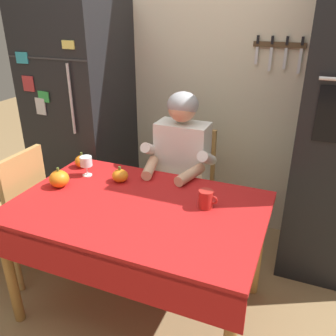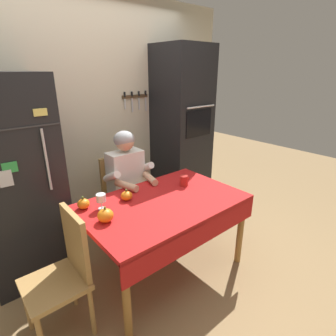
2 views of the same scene
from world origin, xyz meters
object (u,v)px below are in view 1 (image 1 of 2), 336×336
refrigerator (82,118)px  chair_left_side (17,210)px  dining_table (137,219)px  chair_behind_person (187,184)px  seated_person (179,166)px  wine_glass (86,162)px  pumpkin_small (120,176)px  pumpkin_large (59,179)px  coffee_mug (206,199)px  pumpkin_medium (82,161)px

refrigerator → chair_left_side: 0.96m
dining_table → chair_behind_person: size_ratio=1.51×
chair_behind_person → seated_person: seated_person is taller
dining_table → wine_glass: 0.56m
pumpkin_small → pumpkin_large: bearing=-146.9°
coffee_mug → pumpkin_medium: pumpkin_medium is taller
seated_person → coffee_mug: seated_person is taller
dining_table → pumpkin_small: pumpkin_small is taller
chair_behind_person → wine_glass: size_ratio=7.00×
coffee_mug → pumpkin_medium: bearing=168.1°
seated_person → chair_left_side: size_ratio=1.34×
chair_left_side → pumpkin_small: chair_left_side is taller
coffee_mug → wine_glass: size_ratio=0.81×
dining_table → pumpkin_small: 0.36m
refrigerator → pumpkin_small: refrigerator is taller
refrigerator → chair_behind_person: bearing=-5.3°
wine_glass → chair_left_side: bearing=-151.5°
pumpkin_medium → pumpkin_large: bearing=-82.0°
seated_person → pumpkin_medium: bearing=-156.4°
coffee_mug → pumpkin_small: size_ratio=1.06×
chair_behind_person → chair_left_side: (-0.93, -0.79, 0.00)m
chair_behind_person → chair_left_side: size_ratio=1.00×
wine_glass → dining_table: bearing=-26.2°
dining_table → wine_glass: (-0.48, 0.23, 0.18)m
chair_left_side → pumpkin_large: bearing=5.7°
pumpkin_medium → pumpkin_small: bearing=-15.4°
dining_table → chair_left_side: (-0.90, 0.00, -0.14)m
seated_person → coffee_mug: 0.58m
refrigerator → wine_glass: refrigerator is taller
pumpkin_medium → dining_table: bearing=-29.9°
seated_person → pumpkin_small: seated_person is taller
chair_behind_person → seated_person: size_ratio=0.75×
chair_behind_person → pumpkin_large: chair_behind_person is taller
chair_behind_person → pumpkin_small: chair_behind_person is taller
chair_left_side → wine_glass: (0.42, 0.23, 0.32)m
dining_table → pumpkin_small: size_ratio=13.80×
chair_left_side → coffee_mug: chair_left_side is taller
chair_behind_person → pumpkin_large: bearing=-127.0°
wine_glass → coffee_mug: bearing=-6.6°
dining_table → coffee_mug: (0.36, 0.14, 0.14)m
chair_behind_person → coffee_mug: 0.79m
pumpkin_medium → chair_left_side: bearing=-133.3°
wine_glass → seated_person: bearing=36.4°
dining_table → pumpkin_medium: pumpkin_medium is taller
chair_behind_person → wine_glass: (-0.50, -0.56, 0.32)m
chair_left_side → dining_table: bearing=-0.2°
pumpkin_small → refrigerator: bearing=138.1°
chair_behind_person → pumpkin_small: bearing=-115.1°
dining_table → seated_person: size_ratio=1.12×
dining_table → pumpkin_large: 0.56m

